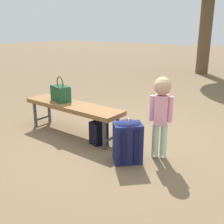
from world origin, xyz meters
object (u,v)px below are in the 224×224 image
Objects in this scene: handbag at (61,93)px; backpack_large at (128,140)px; park_bench at (73,108)px; child_standing at (161,105)px; backpack_small at (99,131)px.

handbag reaches higher than backpack_large.
child_standing is at bearing 0.61° from park_bench.
backpack_large reaches higher than park_bench.
backpack_large is at bearing -20.64° from backpack_small.
backpack_large is (1.35, -0.32, -0.31)m from handbag.
park_bench is 0.56m from backpack_small.
park_bench is 1.38m from child_standing.
handbag is at bearing 179.33° from child_standing.
backpack_small is at bearing -8.09° from park_bench.
child_standing is 0.96m from backpack_small.
handbag is (-0.26, 0.03, 0.18)m from park_bench.
handbag reaches higher than backpack_small.
child_standing reaches higher than handbag.
handbag reaches higher than park_bench.
park_bench is 1.14m from backpack_large.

